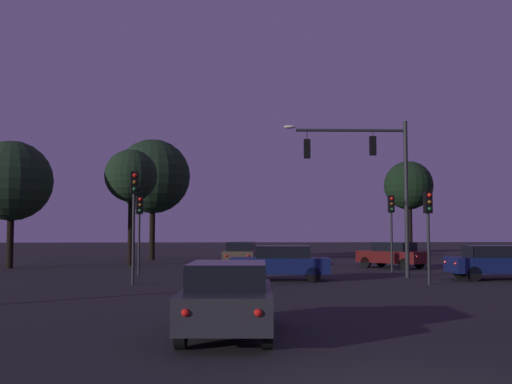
# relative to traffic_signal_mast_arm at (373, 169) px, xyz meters

# --- Properties ---
(ground_plane) EXTENTS (168.00, 168.00, 0.00)m
(ground_plane) POSITION_rel_traffic_signal_mast_arm_xyz_m (-4.85, 4.48, -5.08)
(ground_plane) COLOR black
(ground_plane) RESTS_ON ground
(traffic_signal_mast_arm) EXTENTS (5.87, 0.48, 7.37)m
(traffic_signal_mast_arm) POSITION_rel_traffic_signal_mast_arm_xyz_m (0.00, 0.00, 0.00)
(traffic_signal_mast_arm) COLOR #232326
(traffic_signal_mast_arm) RESTS_ON ground
(traffic_light_corner_left) EXTENTS (0.36, 0.38, 4.59)m
(traffic_light_corner_left) POSITION_rel_traffic_signal_mast_arm_xyz_m (-10.68, -3.20, -1.84)
(traffic_light_corner_left) COLOR #232326
(traffic_light_corner_left) RESTS_ON ground
(traffic_light_corner_right) EXTENTS (0.34, 0.38, 3.79)m
(traffic_light_corner_right) POSITION_rel_traffic_signal_mast_arm_xyz_m (1.24, -3.91, -2.38)
(traffic_light_corner_right) COLOR #232326
(traffic_light_corner_right) RESTS_ON ground
(traffic_light_median) EXTENTS (0.31, 0.35, 4.04)m
(traffic_light_median) POSITION_rel_traffic_signal_mast_arm_xyz_m (1.82, 3.33, -2.20)
(traffic_light_median) COLOR #232326
(traffic_light_median) RESTS_ON ground
(traffic_light_far_side) EXTENTS (0.37, 0.39, 3.91)m
(traffic_light_far_side) POSITION_rel_traffic_signal_mast_arm_xyz_m (-11.17, 2.19, -2.29)
(traffic_light_far_side) COLOR #232326
(traffic_light_far_side) RESTS_ON ground
(car_nearside_lane) EXTENTS (2.06, 4.44, 1.52)m
(car_nearside_lane) POSITION_rel_traffic_signal_mast_arm_xyz_m (-7.01, -15.21, -4.28)
(car_nearside_lane) COLOR #232328
(car_nearside_lane) RESTS_ON ground
(car_crossing_left) EXTENTS (4.35, 1.92, 1.52)m
(car_crossing_left) POSITION_rel_traffic_signal_mast_arm_xyz_m (5.13, -1.56, -4.28)
(car_crossing_left) COLOR #0F1947
(car_crossing_left) RESTS_ON ground
(car_crossing_right) EXTENTS (4.52, 2.08, 1.52)m
(car_crossing_right) POSITION_rel_traffic_signal_mast_arm_xyz_m (-4.53, -1.42, -4.28)
(car_crossing_right) COLOR #0F1947
(car_crossing_right) RESTS_ON ground
(car_far_lane) EXTENTS (2.39, 4.50, 1.52)m
(car_far_lane) POSITION_rel_traffic_signal_mast_arm_xyz_m (-5.91, 8.41, -4.28)
(car_far_lane) COLOR #473828
(car_far_lane) RESTS_ON ground
(car_parked_lot) EXTENTS (3.91, 4.16, 1.52)m
(car_parked_lot) POSITION_rel_traffic_signal_mast_arm_xyz_m (2.90, 6.92, -4.29)
(car_parked_lot) COLOR #4C0F0F
(car_parked_lot) RESTS_ON ground
(tree_behind_sign) EXTENTS (3.91, 3.91, 7.81)m
(tree_behind_sign) POSITION_rel_traffic_signal_mast_arm_xyz_m (7.98, 19.66, 0.70)
(tree_behind_sign) COLOR black
(tree_behind_sign) RESTS_ON ground
(tree_left_far) EXTENTS (3.32, 3.32, 7.32)m
(tree_left_far) POSITION_rel_traffic_signal_mast_arm_xyz_m (-12.82, 10.33, 0.54)
(tree_left_far) COLOR black
(tree_left_far) RESTS_ON ground
(tree_center_horizon) EXTENTS (4.71, 4.71, 7.48)m
(tree_center_horizon) POSITION_rel_traffic_signal_mast_arm_xyz_m (-19.44, 8.16, 0.03)
(tree_center_horizon) COLOR black
(tree_center_horizon) RESTS_ON ground
(tree_right_cluster) EXTENTS (5.63, 5.63, 9.13)m
(tree_right_cluster) POSITION_rel_traffic_signal_mast_arm_xyz_m (-12.31, 17.98, 1.22)
(tree_right_cluster) COLOR black
(tree_right_cluster) RESTS_ON ground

